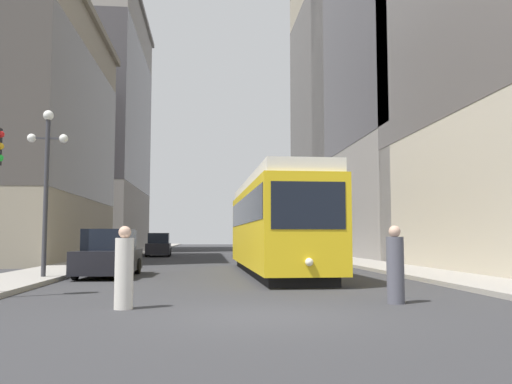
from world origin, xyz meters
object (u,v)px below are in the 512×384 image
streetcar (275,223)px  pedestrian_crossing_far (124,270)px  pedestrian_crossing_near (395,267)px  transit_bus (291,231)px  parked_car_left_mid (159,245)px  parked_car_left_near (109,254)px  lamp_post_left_near (47,167)px

streetcar → pedestrian_crossing_far: 11.54m
pedestrian_crossing_near → pedestrian_crossing_far: size_ratio=1.02×
transit_bus → pedestrian_crossing_near: bearing=-92.6°
parked_car_left_mid → pedestrian_crossing_far: (2.00, -31.47, -0.03)m
transit_bus → pedestrian_crossing_near: 30.18m
transit_bus → parked_car_left_near: transit_bus is taller
parked_car_left_mid → lamp_post_left_near: bearing=-96.9°
pedestrian_crossing_near → pedestrian_crossing_far: pedestrian_crossing_near is taller
transit_bus → pedestrian_crossing_far: (-8.37, -30.46, -1.13)m
streetcar → transit_bus: size_ratio=1.21×
parked_car_left_near → parked_car_left_mid: (-0.00, 21.85, -0.00)m
parked_car_left_near → lamp_post_left_near: bearing=-132.7°
parked_car_left_mid → pedestrian_crossing_near: 32.11m
transit_bus → pedestrian_crossing_far: transit_bus is taller
pedestrian_crossing_far → parked_car_left_near: bearing=-31.5°
transit_bus → parked_car_left_near: (-10.36, -20.84, -1.10)m
streetcar → parked_car_left_near: (-6.57, -0.90, -1.26)m
transit_bus → parked_car_left_mid: (-10.37, 1.00, -1.10)m
transit_bus → streetcar: bearing=-99.0°
pedestrian_crossing_far → pedestrian_crossing_near: bearing=-129.5°
parked_car_left_mid → pedestrian_crossing_far: bearing=-88.7°
pedestrian_crossing_near → parked_car_left_near: bearing=-94.6°
streetcar → pedestrian_crossing_near: (1.50, -10.13, -1.27)m
streetcar → parked_car_left_mid: 21.99m
streetcar → lamp_post_left_near: (-8.47, -2.81, 1.87)m
pedestrian_crossing_near → streetcar: bearing=-127.3°
transit_bus → pedestrian_crossing_near: (-2.29, -30.08, -1.12)m
parked_car_left_mid → streetcar: bearing=-74.9°
streetcar → lamp_post_left_near: size_ratio=2.36×
transit_bus → parked_car_left_mid: size_ratio=2.40×
parked_car_left_near → pedestrian_crossing_far: bearing=-76.1°
streetcar → pedestrian_crossing_far: bearing=-114.5°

